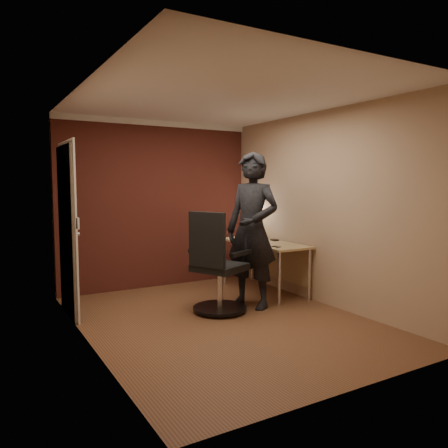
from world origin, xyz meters
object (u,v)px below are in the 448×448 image
(desk_lamp, at_px, (252,211))
(mouse, at_px, (258,242))
(person, at_px, (252,230))
(office_chair, at_px, (216,270))
(phone, at_px, (276,247))
(laptop, at_px, (251,235))
(desk, at_px, (268,250))
(wallet, at_px, (274,240))

(desk_lamp, height_order, mouse, desk_lamp)
(desk_lamp, distance_m, mouse, 0.74)
(person, bearing_deg, office_chair, -111.35)
(phone, height_order, office_chair, office_chair)
(mouse, distance_m, phone, 0.41)
(laptop, height_order, person, person)
(desk, height_order, laptop, laptop)
(desk, distance_m, phone, 0.56)
(laptop, bearing_deg, phone, -99.27)
(laptop, height_order, phone, laptop)
(laptop, bearing_deg, desk_lamp, 51.60)
(desk_lamp, bearing_deg, wallet, -77.82)
(wallet, bearing_deg, desk, -168.23)
(laptop, xyz_separation_m, phone, (-0.13, -0.80, -0.06))
(desk_lamp, bearing_deg, person, -123.72)
(mouse, bearing_deg, phone, -108.30)
(desk, xyz_separation_m, wallet, (0.13, 0.03, 0.14))
(laptop, distance_m, office_chair, 1.43)
(phone, height_order, wallet, wallet)
(desk_lamp, bearing_deg, laptop, -128.40)
(mouse, bearing_deg, desk_lamp, 45.09)
(wallet, bearing_deg, person, -143.70)
(desk, distance_m, laptop, 0.38)
(office_chair, bearing_deg, phone, 5.02)
(phone, bearing_deg, desk, 57.31)
(office_chair, relative_size, person, 0.62)
(phone, bearing_deg, wallet, 47.45)
(wallet, distance_m, person, 1.00)
(office_chair, height_order, person, person)
(wallet, bearing_deg, desk_lamp, 102.18)
(desk, distance_m, mouse, 0.29)
(person, bearing_deg, wallet, 101.52)
(desk, height_order, mouse, mouse)
(desk, bearing_deg, mouse, -159.58)
(desk_lamp, distance_m, phone, 1.09)
(desk, xyz_separation_m, person, (-0.65, -0.54, 0.38))
(person, bearing_deg, desk, 105.33)
(desk_lamp, xyz_separation_m, mouse, (-0.27, -0.57, -0.40))
(desk_lamp, height_order, laptop, desk_lamp)
(desk_lamp, height_order, office_chair, desk_lamp)
(wallet, relative_size, office_chair, 0.09)
(laptop, height_order, wallet, laptop)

